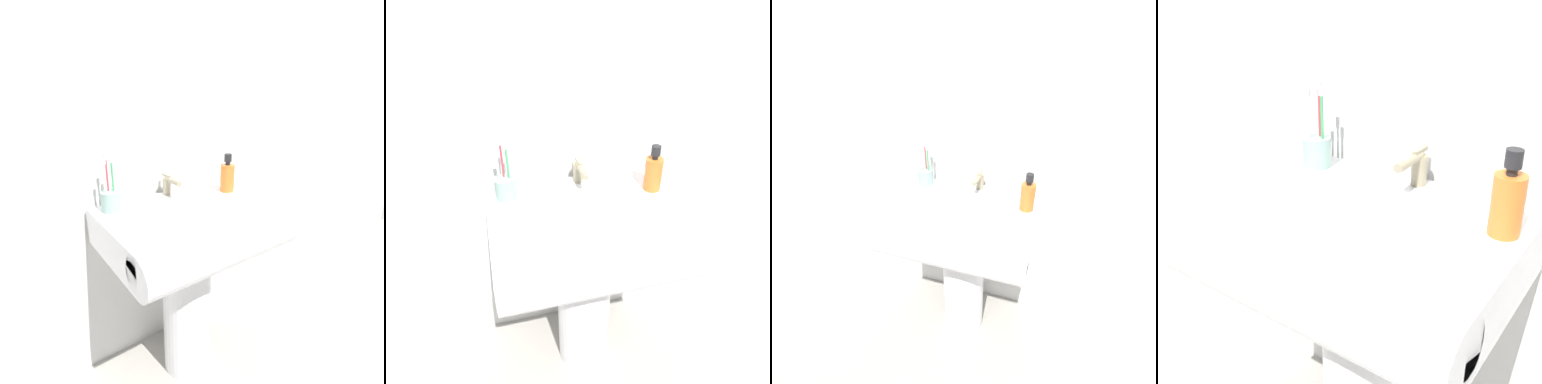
% 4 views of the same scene
% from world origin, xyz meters
% --- Properties ---
extents(ground_plane, '(6.00, 6.00, 0.00)m').
position_xyz_m(ground_plane, '(0.00, 0.00, 0.00)').
color(ground_plane, '#ADA89E').
rests_on(ground_plane, ground).
extents(wall_back, '(5.00, 0.05, 2.40)m').
position_xyz_m(wall_back, '(0.00, 0.26, 1.20)').
color(wall_back, silver).
rests_on(wall_back, ground).
extents(sink_pedestal, '(0.21, 0.21, 0.63)m').
position_xyz_m(sink_pedestal, '(0.00, 0.00, 0.32)').
color(sink_pedestal, white).
rests_on(sink_pedestal, ground).
extents(sink_basin, '(0.64, 0.51, 0.14)m').
position_xyz_m(sink_basin, '(0.00, -0.05, 0.70)').
color(sink_basin, white).
rests_on(sink_basin, sink_pedestal).
extents(faucet, '(0.04, 0.13, 0.09)m').
position_xyz_m(faucet, '(0.02, 0.17, 0.83)').
color(faucet, tan).
rests_on(faucet, sink_basin).
extents(toothbrush_cup, '(0.07, 0.07, 0.22)m').
position_xyz_m(toothbrush_cup, '(-0.25, 0.14, 0.82)').
color(toothbrush_cup, '#99BFB2').
rests_on(toothbrush_cup, sink_basin).
extents(soap_bottle, '(0.06, 0.06, 0.17)m').
position_xyz_m(soap_bottle, '(0.27, 0.06, 0.84)').
color(soap_bottle, orange).
rests_on(soap_bottle, sink_basin).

